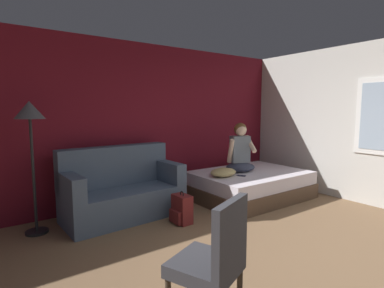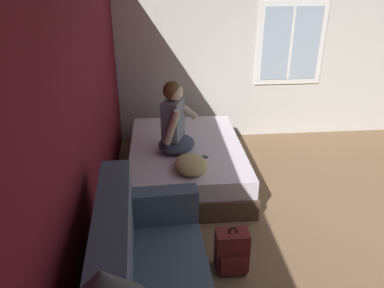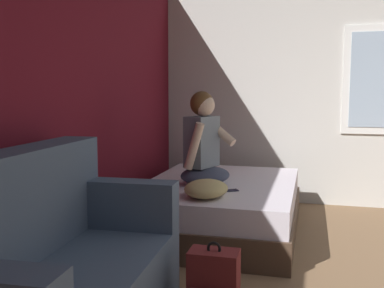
# 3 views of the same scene
# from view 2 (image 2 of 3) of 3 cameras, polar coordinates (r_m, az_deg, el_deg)

# --- Properties ---
(wall_back_accent) EXTENTS (10.57, 0.16, 2.70)m
(wall_back_accent) POSITION_cam_2_polar(r_m,az_deg,el_deg) (3.15, -17.98, 1.89)
(wall_back_accent) COLOR maroon
(wall_back_accent) RESTS_ON ground
(wall_side_with_window) EXTENTS (0.19, 7.48, 2.70)m
(wall_side_with_window) POSITION_cam_2_polar(r_m,az_deg,el_deg) (6.28, 17.92, 13.33)
(wall_side_with_window) COLOR silver
(wall_side_with_window) RESTS_ON ground
(bed) EXTENTS (2.02, 1.45, 0.48)m
(bed) POSITION_cam_2_polar(r_m,az_deg,el_deg) (4.89, -0.90, -2.73)
(bed) COLOR #4C3828
(bed) RESTS_ON ground
(person_seated) EXTENTS (0.64, 0.59, 0.88)m
(person_seated) POSITION_cam_2_polar(r_m,az_deg,el_deg) (4.52, -2.65, 3.22)
(person_seated) COLOR #383D51
(person_seated) RESTS_ON bed
(backpack) EXTENTS (0.23, 0.30, 0.46)m
(backpack) POSITION_cam_2_polar(r_m,az_deg,el_deg) (3.57, 6.11, -15.96)
(backpack) COLOR maroon
(backpack) RESTS_ON ground
(throw_pillow) EXTENTS (0.50, 0.39, 0.14)m
(throw_pillow) POSITION_cam_2_polar(r_m,az_deg,el_deg) (4.17, -0.15, -3.13)
(throw_pillow) COLOR tan
(throw_pillow) RESTS_ON bed
(cell_phone) EXTENTS (0.14, 0.16, 0.01)m
(cell_phone) POSITION_cam_2_polar(r_m,az_deg,el_deg) (4.45, 1.51, -2.12)
(cell_phone) COLOR black
(cell_phone) RESTS_ON bed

